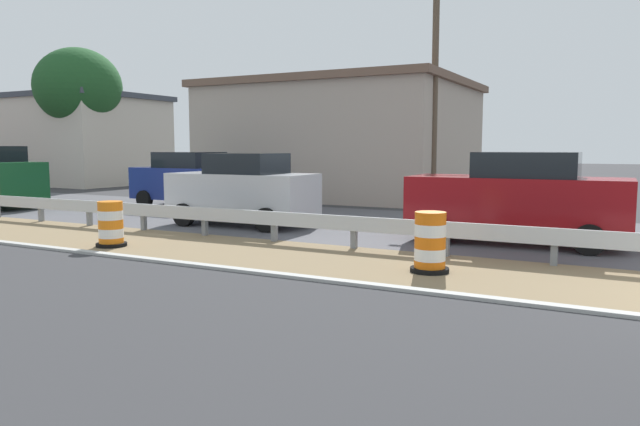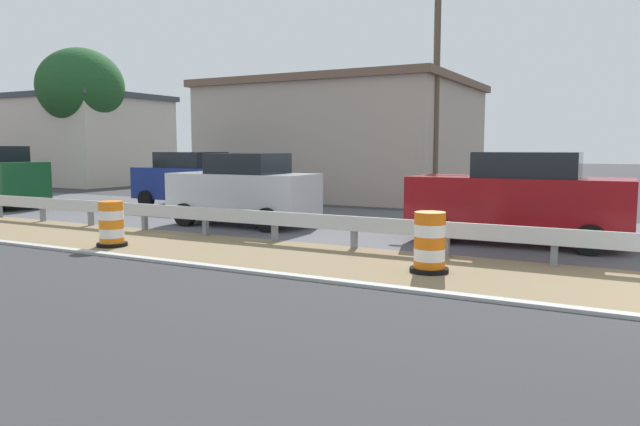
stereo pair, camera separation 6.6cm
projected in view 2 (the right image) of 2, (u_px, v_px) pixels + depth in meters
traffic_barrel_close at (430, 245)px, 10.50m from camera, size 0.68×0.68×1.06m
traffic_barrel_mid at (111, 226)px, 13.28m from camera, size 0.67×0.67×1.00m
car_lead_far_lane at (244, 190)px, 16.80m from camera, size 2.07×4.13×2.02m
car_mid_far_lane at (195, 180)px, 21.79m from camera, size 2.26×4.61×2.02m
car_distant_b at (519, 198)px, 13.48m from camera, size 2.06×4.80×2.08m
roadside_shop_near at (345, 140)px, 27.22m from camera, size 9.10×10.87×5.05m
roadside_shop_far at (73, 140)px, 36.80m from camera, size 7.26×10.83×5.28m
utility_pole_near at (436, 81)px, 21.65m from camera, size 0.24×1.80×8.84m
tree_roadside at (81, 87)px, 32.90m from camera, size 4.66×4.66×7.58m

